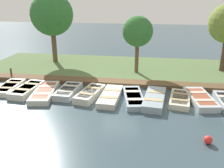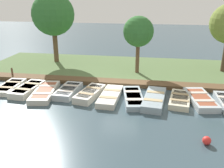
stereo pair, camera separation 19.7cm
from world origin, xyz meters
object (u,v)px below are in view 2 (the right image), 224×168
at_px(buoy, 207,141).
at_px(park_tree_left, 138,32).
at_px(rowboat_9, 200,99).
at_px(park_tree_far_left, 53,15).
at_px(rowboat_3, 68,91).
at_px(rowboat_6, 133,98).
at_px(rowboat_0, 10,87).
at_px(rowboat_4, 90,94).
at_px(rowboat_5, 110,96).
at_px(rowboat_2, 45,92).
at_px(mooring_post_near, 12,73).
at_px(rowboat_1, 28,89).
at_px(rowboat_8, 180,100).
at_px(rowboat_7, 154,99).

xyz_separation_m(buoy, park_tree_left, (-9.32, -3.61, 3.17)).
height_order(rowboat_9, park_tree_far_left, park_tree_far_left).
relative_size(rowboat_3, rowboat_6, 0.79).
xyz_separation_m(rowboat_0, buoy, (4.70, 11.81, 0.02)).
bearing_deg(rowboat_4, rowboat_6, 99.24).
xyz_separation_m(rowboat_5, park_tree_left, (-5.16, 1.26, 3.17)).
distance_m(rowboat_2, park_tree_left, 8.16).
xyz_separation_m(rowboat_5, mooring_post_near, (-2.70, -7.98, 0.24)).
bearing_deg(mooring_post_near, rowboat_2, 54.49).
xyz_separation_m(rowboat_3, rowboat_4, (0.25, 1.49, 0.01)).
distance_m(rowboat_1, rowboat_6, 6.90).
relative_size(rowboat_3, park_tree_far_left, 0.43).
bearing_deg(park_tree_left, park_tree_far_left, -106.21).
relative_size(rowboat_4, rowboat_8, 1.07).
bearing_deg(rowboat_8, mooring_post_near, -93.48).
height_order(rowboat_2, mooring_post_near, mooring_post_near).
relative_size(rowboat_4, rowboat_9, 0.88).
bearing_deg(rowboat_6, rowboat_2, -100.12).
distance_m(rowboat_4, park_tree_left, 6.47).
height_order(rowboat_1, buoy, rowboat_1).
height_order(rowboat_2, rowboat_8, rowboat_2).
relative_size(mooring_post_near, park_tree_left, 0.18).
relative_size(rowboat_0, mooring_post_near, 3.37).
height_order(rowboat_0, rowboat_8, rowboat_8).
bearing_deg(rowboat_5, park_tree_far_left, -137.11).
bearing_deg(rowboat_4, park_tree_far_left, -134.65).
bearing_deg(park_tree_far_left, rowboat_3, 26.52).
height_order(rowboat_5, mooring_post_near, mooring_post_near).
bearing_deg(rowboat_4, rowboat_9, 103.22).
relative_size(rowboat_2, mooring_post_near, 4.36).
xyz_separation_m(rowboat_1, rowboat_5, (0.25, 5.49, -0.03)).
relative_size(rowboat_5, park_tree_far_left, 0.52).
xyz_separation_m(rowboat_9, park_tree_far_left, (-6.96, -11.61, 4.17)).
bearing_deg(rowboat_5, rowboat_8, 94.85).
bearing_deg(rowboat_1, rowboat_3, 97.01).
distance_m(rowboat_0, mooring_post_near, 2.40).
relative_size(rowboat_8, buoy, 7.36).
height_order(rowboat_4, park_tree_left, park_tree_left).
distance_m(mooring_post_near, park_tree_far_left, 6.33).
bearing_deg(rowboat_8, park_tree_far_left, -116.31).
relative_size(rowboat_9, park_tree_left, 0.73).
height_order(rowboat_1, rowboat_2, rowboat_1).
bearing_deg(buoy, mooring_post_near, -118.08).
height_order(park_tree_far_left, park_tree_left, park_tree_far_left).
height_order(rowboat_1, rowboat_4, rowboat_4).
relative_size(rowboat_1, rowboat_2, 0.80).
distance_m(rowboat_0, rowboat_5, 6.97).
xyz_separation_m(rowboat_3, park_tree_far_left, (-6.99, -3.49, 4.15)).
xyz_separation_m(rowboat_7, buoy, (4.07, 2.22, -0.03)).
bearing_deg(rowboat_3, rowboat_0, -89.94).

